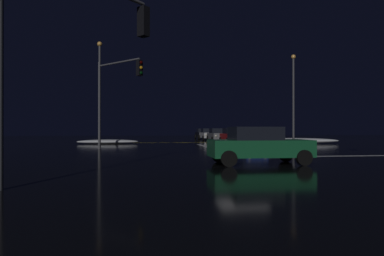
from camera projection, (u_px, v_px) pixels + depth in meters
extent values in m
cube|color=black|center=(241.00, 158.00, 17.49)|extent=(120.00, 120.00, 0.10)
cube|color=white|center=(212.00, 148.00, 25.45)|extent=(0.35, 13.74, 0.01)
cube|color=yellow|center=(192.00, 142.00, 36.95)|extent=(22.00, 0.15, 0.01)
cube|color=white|center=(383.00, 155.00, 18.57)|extent=(13.74, 0.40, 0.01)
ellipsoid|color=white|center=(108.00, 142.00, 33.45)|extent=(6.06, 1.50, 0.43)
ellipsoid|color=white|center=(286.00, 141.00, 33.23)|extent=(11.31, 1.50, 0.59)
cube|color=navy|center=(249.00, 139.00, 28.19)|extent=(1.80, 4.20, 0.70)
cube|color=black|center=(249.00, 131.00, 28.39)|extent=(1.60, 2.00, 0.55)
cylinder|color=black|center=(266.00, 144.00, 26.77)|extent=(0.22, 0.64, 0.64)
cylinder|color=black|center=(244.00, 144.00, 26.53)|extent=(0.22, 0.64, 0.64)
cylinder|color=black|center=(254.00, 142.00, 29.85)|extent=(0.22, 0.64, 0.64)
cylinder|color=black|center=(234.00, 142.00, 29.61)|extent=(0.22, 0.64, 0.64)
sphere|color=#F9EFC6|center=(266.00, 139.00, 26.18)|extent=(0.22, 0.22, 0.22)
sphere|color=#F9EFC6|center=(250.00, 139.00, 26.00)|extent=(0.22, 0.22, 0.22)
cube|color=maroon|center=(233.00, 137.00, 33.61)|extent=(1.80, 4.20, 0.70)
cube|color=black|center=(232.00, 131.00, 33.81)|extent=(1.60, 2.00, 0.55)
cylinder|color=black|center=(246.00, 141.00, 32.19)|extent=(0.22, 0.64, 0.64)
cylinder|color=black|center=(228.00, 141.00, 31.95)|extent=(0.22, 0.64, 0.64)
cylinder|color=black|center=(237.00, 140.00, 35.26)|extent=(0.22, 0.64, 0.64)
cylinder|color=black|center=(221.00, 140.00, 35.02)|extent=(0.22, 0.64, 0.64)
sphere|color=#F9EFC6|center=(245.00, 137.00, 31.60)|extent=(0.22, 0.22, 0.22)
sphere|color=#F9EFC6|center=(232.00, 137.00, 31.42)|extent=(0.22, 0.22, 0.22)
cube|color=slate|center=(218.00, 136.00, 39.10)|extent=(1.80, 4.20, 0.70)
cube|color=black|center=(217.00, 131.00, 39.30)|extent=(1.60, 2.00, 0.55)
cylinder|color=black|center=(228.00, 139.00, 37.68)|extent=(0.22, 0.64, 0.64)
cylinder|color=black|center=(213.00, 139.00, 37.44)|extent=(0.22, 0.64, 0.64)
cylinder|color=black|center=(222.00, 139.00, 40.75)|extent=(0.22, 0.64, 0.64)
cylinder|color=black|center=(208.00, 139.00, 40.51)|extent=(0.22, 0.64, 0.64)
sphere|color=#F9EFC6|center=(227.00, 136.00, 37.08)|extent=(0.22, 0.22, 0.22)
sphere|color=#F9EFC6|center=(216.00, 136.00, 36.91)|extent=(0.22, 0.22, 0.22)
cube|color=#B7B7BC|center=(208.00, 135.00, 44.95)|extent=(1.80, 4.20, 0.70)
cube|color=black|center=(208.00, 131.00, 45.15)|extent=(1.60, 2.00, 0.55)
cylinder|color=black|center=(217.00, 138.00, 43.53)|extent=(0.22, 0.64, 0.64)
cylinder|color=black|center=(203.00, 138.00, 43.29)|extent=(0.22, 0.64, 0.64)
cylinder|color=black|center=(212.00, 137.00, 46.60)|extent=(0.22, 0.64, 0.64)
cylinder|color=black|center=(200.00, 137.00, 46.36)|extent=(0.22, 0.64, 0.64)
sphere|color=#F9EFC6|center=(216.00, 135.00, 42.93)|extent=(0.22, 0.22, 0.22)
sphere|color=#F9EFC6|center=(206.00, 135.00, 42.76)|extent=(0.22, 0.22, 0.22)
cube|color=black|center=(203.00, 134.00, 50.54)|extent=(1.80, 4.20, 0.70)
cube|color=black|center=(203.00, 130.00, 50.74)|extent=(1.60, 2.00, 0.55)
cylinder|color=black|center=(211.00, 137.00, 49.13)|extent=(0.22, 0.64, 0.64)
cylinder|color=black|center=(199.00, 137.00, 48.89)|extent=(0.22, 0.64, 0.64)
cylinder|color=black|center=(207.00, 137.00, 52.20)|extent=(0.22, 0.64, 0.64)
cylinder|color=black|center=(195.00, 137.00, 51.96)|extent=(0.22, 0.64, 0.64)
sphere|color=#F9EFC6|center=(210.00, 134.00, 48.53)|extent=(0.22, 0.22, 0.22)
sphere|color=#F9EFC6|center=(201.00, 134.00, 48.36)|extent=(0.22, 0.22, 0.22)
cube|color=#14512D|center=(259.00, 148.00, 14.06)|extent=(4.20, 1.80, 0.70)
cube|color=black|center=(255.00, 133.00, 14.04)|extent=(2.00, 1.60, 0.55)
cylinder|color=black|center=(286.00, 154.00, 15.16)|extent=(0.64, 0.22, 0.64)
cylinder|color=black|center=(304.00, 158.00, 13.37)|extent=(0.64, 0.22, 0.64)
cylinder|color=black|center=(219.00, 155.00, 14.74)|extent=(0.64, 0.22, 0.64)
cylinder|color=black|center=(229.00, 159.00, 12.96)|extent=(0.64, 0.22, 0.64)
sphere|color=#F9EFC6|center=(300.00, 146.00, 14.99)|extent=(0.22, 0.22, 0.22)
sphere|color=#F9EFC6|center=(314.00, 147.00, 13.70)|extent=(0.22, 0.22, 0.22)
cube|color=black|center=(143.00, 22.00, 11.84)|extent=(0.46, 0.46, 1.05)
sphere|color=black|center=(147.00, 13.00, 11.97)|extent=(0.22, 0.22, 0.22)
sphere|color=orange|center=(147.00, 23.00, 11.97)|extent=(0.22, 0.22, 0.22)
sphere|color=black|center=(147.00, 33.00, 11.97)|extent=(0.22, 0.22, 0.22)
cylinder|color=#4C4C51|center=(99.00, 105.00, 24.74)|extent=(0.18, 0.18, 6.48)
cylinder|color=#4C4C51|center=(118.00, 62.00, 23.46)|extent=(3.10, 3.10, 0.12)
cube|color=black|center=(139.00, 68.00, 22.16)|extent=(0.46, 0.46, 1.05)
sphere|color=black|center=(141.00, 62.00, 22.07)|extent=(0.22, 0.22, 0.22)
sphere|color=orange|center=(141.00, 68.00, 22.07)|extent=(0.22, 0.22, 0.22)
sphere|color=black|center=(141.00, 73.00, 22.07)|extent=(0.22, 0.22, 0.22)
cylinder|color=#424247|center=(293.00, 102.00, 32.24)|extent=(0.20, 0.20, 8.31)
sphere|color=#F9AD47|center=(293.00, 57.00, 32.25)|extent=(0.44, 0.44, 0.44)
cylinder|color=#424247|center=(100.00, 96.00, 29.80)|extent=(0.20, 0.20, 8.92)
sphere|color=#F9AD47|center=(100.00, 44.00, 29.82)|extent=(0.44, 0.44, 0.44)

